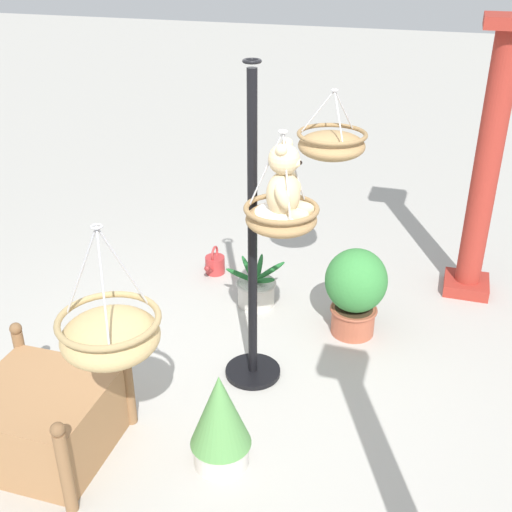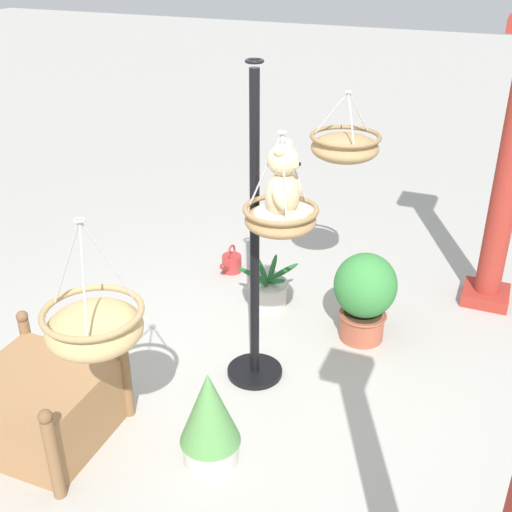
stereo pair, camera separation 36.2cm
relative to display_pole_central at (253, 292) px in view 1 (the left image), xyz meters
name	(u,v)px [view 1 (the left image)]	position (x,y,z in m)	size (l,w,h in m)	color
ground_plane	(242,384)	(0.15, -0.04, -0.76)	(40.00, 40.00, 0.00)	#ADAAA3
display_pole_central	(253,292)	(0.00, 0.00, 0.00)	(0.44, 0.44, 2.45)	black
hanging_basket_with_teddy	(281,217)	(0.15, 0.25, 0.71)	(0.51, 0.51, 0.69)	#A37F51
teddy_bear	(286,186)	(0.15, 0.27, 0.93)	(0.36, 0.31, 0.52)	#D1B789
hanging_basket_left_high	(332,144)	(-1.12, 0.33, 0.84)	(0.58, 0.58, 0.57)	#A37F51
hanging_basket_right_low	(110,334)	(1.47, -0.33, 0.51)	(0.56, 0.56, 0.77)	tan
greenhouse_pillar_left	(486,172)	(-1.88, 1.61, 0.47)	(0.44, 0.44, 2.56)	#9E2D23
wooden_planter_box	(43,417)	(1.20, -1.09, -0.49)	(0.91, 0.95, 0.69)	#9E7047
potted_plant_flowering_red	(220,421)	(0.97, 0.08, -0.41)	(0.41, 0.41, 0.72)	beige
potted_plant_tall_leafy	(355,289)	(-0.82, 0.66, -0.32)	(0.53, 0.53, 0.80)	#AD563D
potted_plant_bushy_green	(256,289)	(-1.03, -0.29, -0.61)	(0.54, 0.53, 0.42)	beige
watering_can	(215,264)	(-1.48, -0.88, -0.66)	(0.35, 0.20, 0.30)	#B23333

